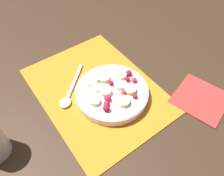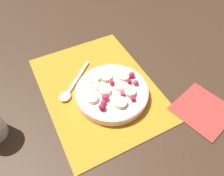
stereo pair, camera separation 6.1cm
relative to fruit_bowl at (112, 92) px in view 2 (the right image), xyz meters
name	(u,v)px [view 2 (the right image)]	position (x,y,z in m)	size (l,w,h in m)	color
ground_plane	(98,88)	(0.05, 0.02, -0.02)	(3.00, 3.00, 0.00)	#382619
placemat	(98,87)	(0.05, 0.02, -0.02)	(0.43, 0.32, 0.01)	orange
fruit_bowl	(112,92)	(0.00, 0.00, 0.00)	(0.21, 0.21, 0.04)	silver
spoon	(70,89)	(0.07, 0.10, -0.01)	(0.13, 0.14, 0.01)	silver
napkin	(203,110)	(-0.16, -0.20, -0.02)	(0.18, 0.17, 0.01)	#A3332D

